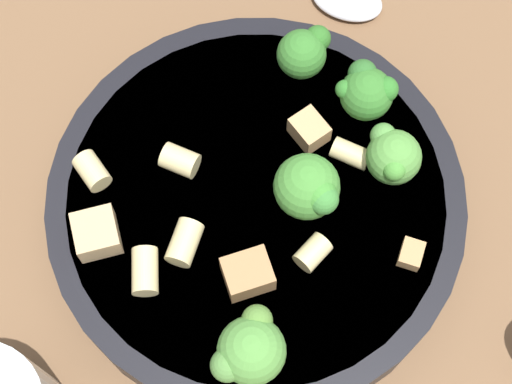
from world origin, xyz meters
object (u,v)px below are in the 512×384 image
broccoli_floret_4 (303,53)px  rigatoni_4 (92,171)px  chicken_chunk_3 (251,274)px  broccoli_floret_0 (310,185)px  broccoli_floret_2 (393,156)px  rigatoni_0 (351,154)px  rigatoni_5 (184,243)px  broccoli_floret_1 (250,350)px  chicken_chunk_0 (411,254)px  chicken_chunk_1 (97,233)px  pasta_bowl (256,207)px  broccoli_floret_3 (367,91)px  rigatoni_1 (145,271)px  chicken_chunk_2 (309,130)px  rigatoni_3 (180,160)px  rigatoni_2 (313,253)px

broccoli_floret_4 → rigatoni_4: broccoli_floret_4 is taller
chicken_chunk_3 → broccoli_floret_4: bearing=172.5°
broccoli_floret_0 → rigatoni_4: broccoli_floret_0 is taller
broccoli_floret_2 → rigatoni_0: (-0.01, -0.02, -0.01)m
rigatoni_0 → rigatoni_5: 0.12m
broccoli_floret_1 → chicken_chunk_0: broccoli_floret_1 is taller
rigatoni_4 → chicken_chunk_0: size_ratio=1.35×
broccoli_floret_2 → chicken_chunk_1: 0.18m
pasta_bowl → broccoli_floret_2: size_ratio=6.89×
broccoli_floret_1 → broccoli_floret_3: size_ratio=1.04×
rigatoni_1 → chicken_chunk_0: rigatoni_1 is taller
broccoli_floret_1 → chicken_chunk_3: bearing=-175.6°
pasta_bowl → chicken_chunk_2: 0.06m
rigatoni_4 → chicken_chunk_2: size_ratio=1.01×
broccoli_floret_2 → rigatoni_0: size_ratio=1.59×
chicken_chunk_2 → chicken_chunk_0: bearing=41.7°
chicken_chunk_3 → rigatoni_4: bearing=-118.7°
pasta_bowl → broccoli_floret_0: broccoli_floret_0 is taller
pasta_bowl → broccoli_floret_3: size_ratio=6.10×
pasta_bowl → rigatoni_0: size_ratio=10.94×
rigatoni_3 → chicken_chunk_2: size_ratio=0.99×
broccoli_floret_3 → rigatoni_2: (0.10, -0.03, -0.02)m
rigatoni_5 → chicken_chunk_3: bearing=68.8°
rigatoni_1 → rigatoni_4: same height
pasta_bowl → broccoli_floret_4: (-0.09, 0.02, 0.04)m
broccoli_floret_0 → broccoli_floret_3: size_ratio=1.07×
rigatoni_2 → chicken_chunk_0: bearing=95.2°
broccoli_floret_0 → rigatoni_3: size_ratio=2.09×
broccoli_floret_1 → rigatoni_2: size_ratio=2.19×
rigatoni_0 → rigatoni_3: (0.02, -0.10, 0.00)m
broccoli_floret_3 → chicken_chunk_2: bearing=-58.5°
broccoli_floret_4 → rigatoni_2: broccoli_floret_4 is taller
rigatoni_1 → rigatoni_0: bearing=126.9°
rigatoni_3 → broccoli_floret_2: bearing=94.3°
broccoli_floret_0 → broccoli_floret_2: 0.06m
rigatoni_4 → chicken_chunk_3: bearing=61.3°
broccoli_floret_2 → rigatoni_0: bearing=-102.7°
broccoli_floret_1 → broccoli_floret_3: 0.17m
rigatoni_0 → chicken_chunk_3: bearing=-32.8°
rigatoni_3 → chicken_chunk_2: bearing=110.0°
rigatoni_5 → chicken_chunk_1: (-0.00, -0.05, 0.00)m
rigatoni_2 → broccoli_floret_1: bearing=-26.1°
broccoli_floret_4 → chicken_chunk_2: bearing=9.9°
rigatoni_2 → chicken_chunk_0: (-0.01, 0.06, -0.00)m
rigatoni_5 → chicken_chunk_1: chicken_chunk_1 is taller
broccoli_floret_0 → rigatoni_5: size_ratio=1.75×
rigatoni_1 → broccoli_floret_2: bearing=120.2°
broccoli_floret_1 → broccoli_floret_3: broccoli_floret_3 is taller
rigatoni_0 → rigatoni_2: rigatoni_2 is taller
broccoli_floret_2 → rigatoni_2: size_ratio=1.86×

